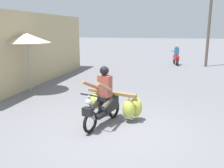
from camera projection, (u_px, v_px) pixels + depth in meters
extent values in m
plane|color=slate|center=(113.00, 130.00, 6.23)|extent=(120.00, 120.00, 0.00)
torus|color=black|center=(90.00, 122.00, 5.99)|extent=(0.23, 0.56, 0.56)
torus|color=black|center=(114.00, 108.00, 7.01)|extent=(0.23, 0.56, 0.56)
cube|color=black|center=(101.00, 114.00, 6.40)|extent=(0.38, 0.60, 0.08)
cube|color=black|center=(109.00, 104.00, 6.70)|extent=(0.44, 0.69, 0.36)
cube|color=black|center=(107.00, 97.00, 6.59)|extent=(0.41, 0.65, 0.10)
cylinder|color=gray|center=(91.00, 108.00, 5.96)|extent=(0.14, 0.29, 0.69)
cylinder|color=black|center=(90.00, 95.00, 5.85)|extent=(0.55, 0.19, 0.04)
sphere|color=silver|center=(88.00, 102.00, 5.82)|extent=(0.14, 0.14, 0.14)
cube|color=black|center=(88.00, 112.00, 5.84)|extent=(0.27, 0.22, 0.20)
cube|color=black|center=(90.00, 110.00, 5.92)|extent=(0.17, 0.30, 0.04)
cube|color=olive|center=(111.00, 93.00, 6.77)|extent=(1.47, 0.51, 0.08)
cube|color=olive|center=(115.00, 92.00, 6.93)|extent=(1.32, 0.45, 0.06)
ellipsoid|color=#B8C247|center=(129.00, 109.00, 6.62)|extent=(0.39, 0.36, 0.53)
cylinder|color=#998459|center=(129.00, 98.00, 6.55)|extent=(0.02, 0.02, 0.17)
ellipsoid|color=#B4BE44|center=(136.00, 107.00, 6.79)|extent=(0.44, 0.43, 0.56)
cylinder|color=#998459|center=(136.00, 96.00, 6.72)|extent=(0.02, 0.02, 0.15)
ellipsoid|color=#B7C147|center=(96.00, 101.00, 7.11)|extent=(0.45, 0.41, 0.46)
cylinder|color=#998459|center=(96.00, 92.00, 7.05)|extent=(0.02, 0.02, 0.13)
ellipsoid|color=#B6C046|center=(98.00, 99.00, 7.38)|extent=(0.40, 0.38, 0.49)
cylinder|color=#998459|center=(98.00, 90.00, 7.32)|extent=(0.02, 0.02, 0.13)
cube|color=#994738|center=(105.00, 86.00, 6.41)|extent=(0.39, 0.30, 0.56)
sphere|color=black|center=(104.00, 71.00, 6.30)|extent=(0.24, 0.24, 0.24)
cylinder|color=#9E7051|center=(104.00, 87.00, 6.01)|extent=(0.23, 0.72, 0.39)
cylinder|color=#9E7051|center=(91.00, 85.00, 6.20)|extent=(0.33, 0.71, 0.39)
cylinder|color=#4C4238|center=(107.00, 104.00, 6.34)|extent=(0.24, 0.46, 0.27)
cylinder|color=#4C4238|center=(98.00, 102.00, 6.47)|extent=(0.24, 0.46, 0.27)
torus|color=black|center=(174.00, 60.00, 17.82)|extent=(0.18, 0.53, 0.52)
torus|color=black|center=(177.00, 62.00, 16.75)|extent=(0.18, 0.53, 0.52)
cube|color=red|center=(176.00, 58.00, 17.13)|extent=(0.40, 0.93, 0.32)
cylinder|color=black|center=(175.00, 51.00, 17.62)|extent=(0.50, 0.13, 0.04)
cube|color=#386699|center=(177.00, 51.00, 17.01)|extent=(0.33, 0.25, 0.52)
sphere|color=tan|center=(177.00, 46.00, 16.95)|extent=(0.20, 0.20, 0.20)
cube|color=tan|center=(11.00, 48.00, 11.67)|extent=(3.37, 9.42, 3.20)
cylinder|color=#99999E|center=(29.00, 66.00, 9.74)|extent=(0.05, 0.05, 2.08)
cone|color=beige|center=(27.00, 38.00, 9.49)|extent=(1.81, 1.81, 0.37)
cylinder|color=brown|center=(210.00, 18.00, 15.83)|extent=(0.18, 0.18, 6.36)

